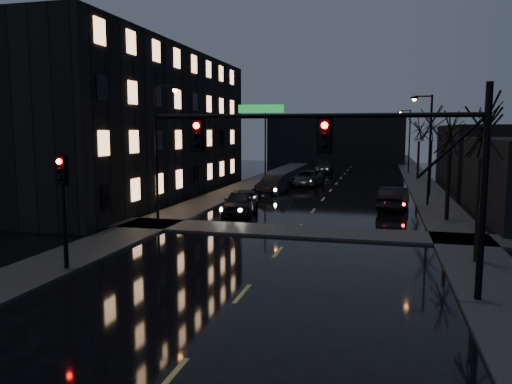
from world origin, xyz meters
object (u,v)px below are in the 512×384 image
Objects in this scene: oncoming_car_c at (307,178)px; oncoming_car_d at (324,167)px; oncoming_car_b at (274,185)px; oncoming_car_a at (240,202)px; lead_car at (394,198)px.

oncoming_car_d reaches higher than oncoming_car_c.
oncoming_car_b is at bearing -101.85° from oncoming_car_c.
oncoming_car_b is (-0.08, 10.82, -0.00)m from oncoming_car_a.
oncoming_car_b is at bearing -98.77° from oncoming_car_d.
oncoming_car_b reaches higher than lead_car.
oncoming_car_a is 17.74m from oncoming_car_c.
oncoming_car_b reaches higher than oncoming_car_d.
oncoming_car_d is (1.81, 22.44, -0.01)m from oncoming_car_b.
oncoming_car_a is 33.31m from oncoming_car_d.
oncoming_car_a is 10.81m from lead_car.
oncoming_car_d is at bearing 94.27° from oncoming_car_c.
oncoming_car_c is 15.31m from lead_car.
oncoming_car_c is at bearing 82.27° from oncoming_car_b.
oncoming_car_d is 1.16× the size of lead_car.
oncoming_car_b reaches higher than oncoming_car_c.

